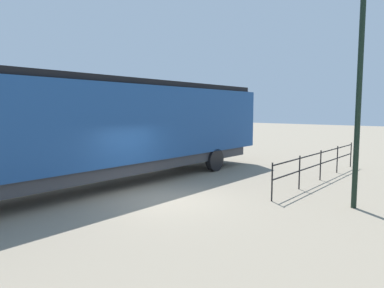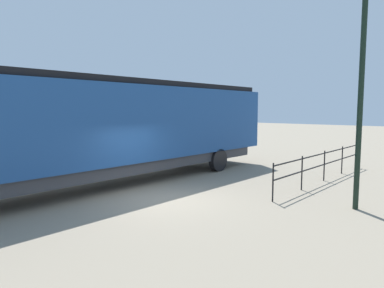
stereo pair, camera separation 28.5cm
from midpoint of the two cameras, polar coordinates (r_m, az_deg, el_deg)
ground_plane at (r=11.79m, az=-4.02°, el=-9.11°), size 120.00×120.00×0.00m
locomotive at (r=13.84m, az=-13.34°, el=2.83°), size 2.86×18.84×4.19m
lamp_post at (r=11.72m, az=27.10°, el=16.89°), size 0.59×0.59×7.40m
platform_fence at (r=15.67m, az=21.44°, el=-2.66°), size 0.05×8.93×1.29m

